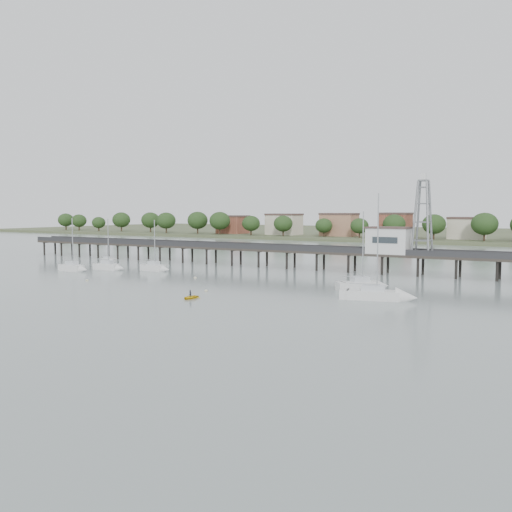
{
  "coord_description": "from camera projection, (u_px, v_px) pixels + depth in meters",
  "views": [
    {
      "loc": [
        58.75,
        -49.74,
        12.63
      ],
      "look_at": [
        5.27,
        42.0,
        4.0
      ],
      "focal_mm": 40.0,
      "sensor_mm": 36.0,
      "label": 1
    }
  ],
  "objects": [
    {
      "name": "pier_building",
      "position": [
        389.0,
        240.0,
        111.92
      ],
      "size": [
        8.4,
        5.4,
        5.3
      ],
      "color": "silver",
      "rests_on": "ground"
    },
    {
      "name": "pier",
      "position": [
        277.0,
        250.0,
        124.7
      ],
      "size": [
        150.0,
        5.0,
        5.5
      ],
      "color": "#2D2823",
      "rests_on": "ground"
    },
    {
      "name": "far_shore",
      "position": [
        450.0,
        234.0,
        279.37
      ],
      "size": [
        500.0,
        170.0,
        10.4
      ],
      "color": "#475133",
      "rests_on": "ground"
    },
    {
      "name": "sailboat_f",
      "position": [
        111.0,
        267.0,
        119.58
      ],
      "size": [
        6.92,
        2.76,
        11.27
      ],
      "rotation": [
        0.0,
        0.0,
        0.12
      ],
      "color": "silver",
      "rests_on": "ground"
    },
    {
      "name": "lattice_tower",
      "position": [
        423.0,
        218.0,
        108.29
      ],
      "size": [
        3.2,
        3.2,
        15.5
      ],
      "color": "slate",
      "rests_on": "ground"
    },
    {
      "name": "sailboat_d",
      "position": [
        386.0,
        296.0,
        79.76
      ],
      "size": [
        10.11,
        5.24,
        15.89
      ],
      "rotation": [
        0.0,
        0.0,
        0.26
      ],
      "color": "silver",
      "rests_on": "ground"
    },
    {
      "name": "mooring_buoys",
      "position": [
        183.0,
        279.0,
        102.93
      ],
      "size": [
        61.77,
        22.7,
        0.39
      ],
      "color": "beige",
      "rests_on": "ground"
    },
    {
      "name": "sailboat_a",
      "position": [
        75.0,
        268.0,
        117.16
      ],
      "size": [
        6.85,
        2.02,
        11.44
      ],
      "rotation": [
        0.0,
        0.0,
        0.0
      ],
      "color": "silver",
      "rests_on": "ground"
    },
    {
      "name": "sailboat_c",
      "position": [
        367.0,
        285.0,
        90.49
      ],
      "size": [
        7.31,
        7.12,
        13.09
      ],
      "rotation": [
        0.0,
        0.0,
        0.76
      ],
      "color": "silver",
      "rests_on": "ground"
    },
    {
      "name": "yellow_dinghy",
      "position": [
        190.0,
        299.0,
        81.16
      ],
      "size": [
        2.14,
        0.66,
        2.98
      ],
      "primitive_type": "imported",
      "rotation": [
        0.0,
        0.0,
        -0.02
      ],
      "color": "yellow",
      "rests_on": "ground"
    },
    {
      "name": "dinghy_occupant",
      "position": [
        190.0,
        299.0,
        81.16
      ],
      "size": [
        0.42,
        1.04,
        0.25
      ],
      "primitive_type": "imported",
      "rotation": [
        0.0,
        0.0,
        3.1
      ],
      "color": "black",
      "rests_on": "ground"
    },
    {
      "name": "ground_plane",
      "position": [
        57.0,
        308.0,
        73.34
      ],
      "size": [
        500.0,
        500.0,
        0.0
      ],
      "primitive_type": "plane",
      "color": "slate",
      "rests_on": "ground"
    },
    {
      "name": "white_tender",
      "position": [
        109.0,
        260.0,
        139.32
      ],
      "size": [
        3.62,
        1.81,
        1.36
      ],
      "rotation": [
        0.0,
        0.0,
        0.11
      ],
      "color": "silver",
      "rests_on": "ground"
    },
    {
      "name": "sailboat_b",
      "position": [
        157.0,
        268.0,
        117.5
      ],
      "size": [
        6.64,
        2.14,
        11.03
      ],
      "rotation": [
        0.0,
        0.0,
        -0.03
      ],
      "color": "silver",
      "rests_on": "ground"
    }
  ]
}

